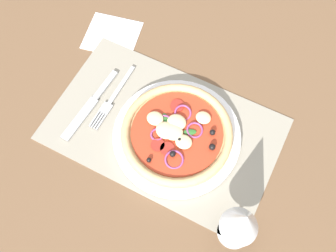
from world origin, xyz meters
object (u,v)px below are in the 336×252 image
at_px(fork, 111,100).
at_px(napkin, 112,35).
at_px(pizza, 177,133).
at_px(knife, 90,105).
at_px(plate, 177,136).
at_px(wine_glass, 242,223).

height_order(fork, napkin, fork).
bearing_deg(pizza, knife, 5.08).
relative_size(plate, pizza, 1.15).
height_order(fork, knife, knife).
bearing_deg(plate, knife, 5.03).
height_order(plate, fork, plate).
bearing_deg(napkin, pizza, 146.65).
relative_size(fork, knife, 0.90).
relative_size(wine_glass, napkin, 1.16).
xyz_separation_m(plate, fork, (0.17, -0.01, -0.00)).
relative_size(fork, napkin, 1.40).
bearing_deg(pizza, fork, -4.76).
xyz_separation_m(fork, napkin, (0.09, -0.16, -0.00)).
height_order(pizza, fork, pizza).
height_order(wine_glass, napkin, wine_glass).
height_order(plate, wine_glass, wine_glass).
xyz_separation_m(plate, pizza, (0.00, -0.00, 0.02)).
xyz_separation_m(knife, wine_glass, (-0.40, 0.11, 0.09)).
bearing_deg(napkin, plate, 146.68).
distance_m(pizza, wine_glass, 0.24).
bearing_deg(plate, wine_glass, 145.52).
xyz_separation_m(plate, knife, (0.21, 0.02, -0.00)).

